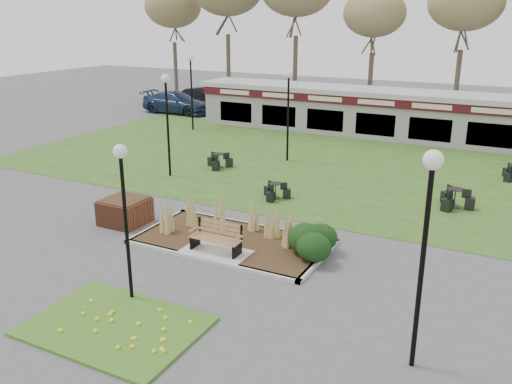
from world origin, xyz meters
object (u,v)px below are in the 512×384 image
at_px(lamp_post_mid_left, 167,103).
at_px(car_black, 202,96).
at_px(lamp_post_near_right, 427,214).
at_px(car_silver, 235,106).
at_px(bistro_set_b, 275,193).
at_px(car_blue, 177,103).
at_px(brick_planter, 125,211).
at_px(bistro_set_a, 219,163).
at_px(lamp_post_near_left, 123,189).
at_px(lamp_post_far_left, 191,76).
at_px(lamp_post_mid_right, 288,96).
at_px(park_bench, 217,237).
at_px(bistro_set_c, 454,201).
at_px(food_pavilion, 382,113).

height_order(lamp_post_mid_left, car_black, lamp_post_mid_left).
relative_size(lamp_post_near_right, lamp_post_mid_left, 1.02).
height_order(lamp_post_mid_left, car_silver, lamp_post_mid_left).
height_order(bistro_set_b, car_blue, car_blue).
distance_m(brick_planter, car_black, 27.19).
xyz_separation_m(lamp_post_near_right, bistro_set_a, (-12.03, 11.78, -3.28)).
bearing_deg(lamp_post_mid_left, car_black, 118.62).
height_order(lamp_post_near_left, car_blue, lamp_post_near_left).
relative_size(lamp_post_near_right, car_silver, 1.17).
height_order(lamp_post_far_left, bistro_set_b, lamp_post_far_left).
bearing_deg(lamp_post_mid_right, car_blue, 145.78).
bearing_deg(car_silver, bistro_set_b, -124.55).
bearing_deg(brick_planter, bistro_set_a, 95.87).
distance_m(lamp_post_near_right, car_black, 36.67).
bearing_deg(bistro_set_b, bistro_set_a, 146.62).
xyz_separation_m(park_bench, car_silver, (-11.75, 21.95, 0.12)).
bearing_deg(lamp_post_near_right, lamp_post_far_left, 134.09).
relative_size(bistro_set_b, car_blue, 0.22).
height_order(brick_planter, bistro_set_a, brick_planter).
relative_size(lamp_post_near_left, lamp_post_mid_right, 0.92).
bearing_deg(lamp_post_far_left, car_black, 119.32).
distance_m(bistro_set_a, bistro_set_c, 11.34).
distance_m(car_silver, car_black, 5.80).
height_order(park_bench, food_pavilion, food_pavilion).
height_order(lamp_post_near_right, bistro_set_c, lamp_post_near_right).
relative_size(park_bench, lamp_post_mid_right, 0.36).
relative_size(bistro_set_c, car_black, 0.34).
xyz_separation_m(lamp_post_mid_right, car_black, (-13.91, 13.43, -2.68)).
bearing_deg(car_black, park_bench, -138.87).
distance_m(bistro_set_a, bistro_set_b, 5.43).
relative_size(lamp_post_mid_left, car_black, 1.10).
bearing_deg(car_black, brick_planter, -145.73).
bearing_deg(car_silver, lamp_post_mid_left, -140.37).
xyz_separation_m(brick_planter, lamp_post_far_left, (-7.19, 15.23, 3.07)).
xyz_separation_m(lamp_post_near_left, lamp_post_mid_left, (-6.03, 10.06, 0.35)).
relative_size(lamp_post_mid_left, bistro_set_c, 3.27).
height_order(lamp_post_near_right, bistro_set_a, lamp_post_near_right).
distance_m(lamp_post_near_left, lamp_post_mid_right, 15.32).
bearing_deg(lamp_post_far_left, lamp_post_near_right, -45.91).
xyz_separation_m(park_bench, car_black, (-16.67, 25.02, 0.13)).
relative_size(bistro_set_b, bistro_set_c, 0.85).
relative_size(brick_planter, lamp_post_near_left, 0.35).
distance_m(lamp_post_near_left, lamp_post_mid_left, 11.74).
height_order(park_bench, bistro_set_a, park_bench).
bearing_deg(lamp_post_mid_right, bistro_set_c, -22.04).
bearing_deg(bistro_set_a, lamp_post_mid_right, 48.89).
bearing_deg(brick_planter, food_pavilion, 76.94).
relative_size(bistro_set_c, car_silver, 0.35).
xyz_separation_m(bistro_set_b, car_black, (-15.98, 19.24, 0.48)).
xyz_separation_m(lamp_post_near_right, car_silver, (-18.55, 24.96, -2.83)).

